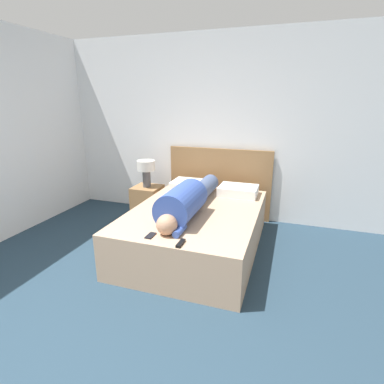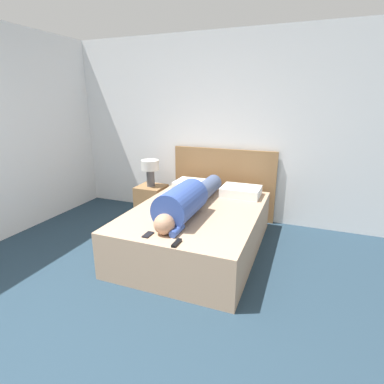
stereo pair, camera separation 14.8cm
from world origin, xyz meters
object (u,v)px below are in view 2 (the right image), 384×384
Objects in this scene: bed at (197,229)px; pillow_second at (241,191)px; table_lamp at (150,168)px; person_lying at (188,200)px; nightstand at (152,202)px; pillow_near_headboard at (194,186)px; tv_remote at (177,243)px; cell_phone at (148,235)px.

bed is 3.95× the size of pillow_second.
person_lying is at bearing -42.05° from table_lamp.
nightstand is 0.76m from pillow_near_headboard.
table_lamp is at bearing 144.76° from bed.
nightstand is (-0.98, 0.69, -0.01)m from bed.
tv_remote is at bearing -54.48° from nightstand.
pillow_second is 3.79× the size of cell_phone.
bed is 1.18× the size of person_lying.
pillow_second is 3.28× the size of tv_remote.
person_lying is 3.35× the size of pillow_second.
pillow_near_headboard is at bearing 112.94° from bed.
table_lamp reaches higher than bed.
pillow_near_headboard reaches higher than bed.
nightstand is 1.73m from cell_phone.
nightstand is 1.00× the size of pillow_second.
person_lying is 0.70m from cell_phone.
bed is 1.20m from nightstand.
tv_remote is (1.13, -1.58, 0.27)m from nightstand.
pillow_second is (0.65, 0.00, -0.01)m from pillow_near_headboard.
bed is at bearing 72.64° from person_lying.
table_lamp is 1.26m from person_lying.
nightstand is at bearing 144.76° from bed.
table_lamp is at bearing 117.98° from cell_phone.
pillow_second is at bearing 82.03° from tv_remote.
table_lamp is 0.72m from pillow_near_headboard.
nightstand is at bearing 180.00° from table_lamp.
tv_remote is at bearing -80.71° from bed.
tv_remote reaches higher than nightstand.
tv_remote is (1.13, -1.58, -0.24)m from table_lamp.
tv_remote is (0.14, -0.88, 0.26)m from bed.
cell_phone is (0.80, -1.51, 0.26)m from nightstand.
pillow_near_headboard is at bearing -0.69° from nightstand.
nightstand is 3.27× the size of tv_remote.
person_lying is at bearing 104.60° from tv_remote.
pillow_second is at bearing 62.00° from bed.
person_lying is at bearing -73.76° from pillow_near_headboard.
table_lamp reaches higher than pillow_near_headboard.
tv_remote is (0.43, -1.57, -0.06)m from pillow_near_headboard.
bed is 14.98× the size of cell_phone.
table_lamp is 2.99× the size of cell_phone.
tv_remote is at bearing -74.52° from pillow_near_headboard.
tv_remote reaches higher than bed.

